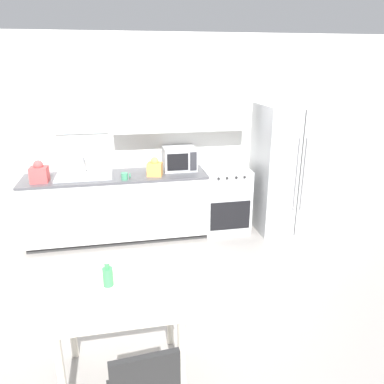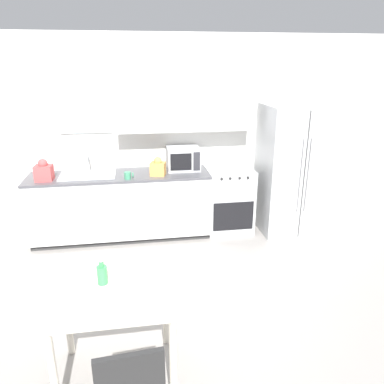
{
  "view_description": "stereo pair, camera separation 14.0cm",
  "coord_description": "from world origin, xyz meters",
  "px_view_note": "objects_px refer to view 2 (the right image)",
  "views": [
    {
      "loc": [
        -0.3,
        -3.09,
        2.34
      ],
      "look_at": [
        0.42,
        0.52,
        1.05
      ],
      "focal_mm": 35.0,
      "sensor_mm": 36.0,
      "label": 1
    },
    {
      "loc": [
        -0.16,
        -3.12,
        2.34
      ],
      "look_at": [
        0.42,
        0.52,
        1.05
      ],
      "focal_mm": 35.0,
      "sensor_mm": 36.0,
      "label": 2
    }
  ],
  "objects_px": {
    "coffee_mug": "(128,175)",
    "oven_range": "(228,200)",
    "refrigerator": "(292,169)",
    "drink_bottle": "(102,274)",
    "microwave": "(183,158)",
    "dining_table": "(114,308)"
  },
  "relations": [
    {
      "from": "coffee_mug",
      "to": "oven_range",
      "type": "bearing_deg",
      "value": 10.2
    },
    {
      "from": "refrigerator",
      "to": "drink_bottle",
      "type": "distance_m",
      "value": 3.37
    },
    {
      "from": "microwave",
      "to": "drink_bottle",
      "type": "height_order",
      "value": "microwave"
    },
    {
      "from": "oven_range",
      "to": "microwave",
      "type": "distance_m",
      "value": 0.89
    },
    {
      "from": "microwave",
      "to": "dining_table",
      "type": "height_order",
      "value": "microwave"
    },
    {
      "from": "oven_range",
      "to": "microwave",
      "type": "xyz_separation_m",
      "value": [
        -0.64,
        0.08,
        0.61
      ]
    },
    {
      "from": "oven_range",
      "to": "dining_table",
      "type": "relative_size",
      "value": 1.0
    },
    {
      "from": "oven_range",
      "to": "refrigerator",
      "type": "xyz_separation_m",
      "value": [
        0.89,
        -0.09,
        0.44
      ]
    },
    {
      "from": "dining_table",
      "to": "drink_bottle",
      "type": "distance_m",
      "value": 0.26
    },
    {
      "from": "oven_range",
      "to": "dining_table",
      "type": "height_order",
      "value": "oven_range"
    },
    {
      "from": "drink_bottle",
      "to": "refrigerator",
      "type": "bearing_deg",
      "value": 42.73
    },
    {
      "from": "coffee_mug",
      "to": "drink_bottle",
      "type": "bearing_deg",
      "value": -95.23
    },
    {
      "from": "dining_table",
      "to": "oven_range",
      "type": "bearing_deg",
      "value": 58.92
    },
    {
      "from": "microwave",
      "to": "drink_bottle",
      "type": "xyz_separation_m",
      "value": [
        -0.95,
        -2.46,
        -0.23
      ]
    },
    {
      "from": "microwave",
      "to": "drink_bottle",
      "type": "distance_m",
      "value": 2.64
    },
    {
      "from": "microwave",
      "to": "refrigerator",
      "type": "bearing_deg",
      "value": -6.32
    },
    {
      "from": "refrigerator",
      "to": "drink_bottle",
      "type": "xyz_separation_m",
      "value": [
        -2.48,
        -2.29,
        -0.06
      ]
    },
    {
      "from": "dining_table",
      "to": "drink_bottle",
      "type": "bearing_deg",
      "value": 119.71
    },
    {
      "from": "coffee_mug",
      "to": "drink_bottle",
      "type": "relative_size",
      "value": 0.57
    },
    {
      "from": "oven_range",
      "to": "dining_table",
      "type": "xyz_separation_m",
      "value": [
        -1.51,
        -2.51,
        0.16
      ]
    },
    {
      "from": "microwave",
      "to": "coffee_mug",
      "type": "bearing_deg",
      "value": -156.26
    },
    {
      "from": "drink_bottle",
      "to": "coffee_mug",
      "type": "bearing_deg",
      "value": 84.77
    }
  ]
}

